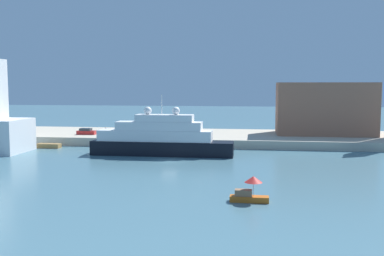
% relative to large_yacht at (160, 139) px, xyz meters
% --- Properties ---
extents(ground, '(400.00, 400.00, 0.00)m').
position_rel_large_yacht_xyz_m(ground, '(3.02, -6.46, -3.00)').
color(ground, slate).
extents(quay_dock, '(110.00, 23.19, 1.77)m').
position_rel_large_yacht_xyz_m(quay_dock, '(3.02, 21.14, -2.12)').
color(quay_dock, '#B7AD99').
rests_on(quay_dock, ground).
extents(large_yacht, '(25.92, 4.15, 11.04)m').
position_rel_large_yacht_xyz_m(large_yacht, '(0.00, 0.00, 0.00)').
color(large_yacht, black).
rests_on(large_yacht, ground).
extents(small_motorboat, '(4.23, 1.94, 2.86)m').
position_rel_large_yacht_xyz_m(small_motorboat, '(16.53, -30.54, -1.78)').
color(small_motorboat, '#C66019').
rests_on(small_motorboat, ground).
extents(work_barge, '(4.73, 1.79, 0.89)m').
position_rel_large_yacht_xyz_m(work_barge, '(-24.40, 6.15, -2.56)').
color(work_barge, olive).
rests_on(work_barge, ground).
extents(harbor_building, '(21.03, 11.10, 11.54)m').
position_rel_large_yacht_xyz_m(harbor_building, '(32.47, 23.58, 4.54)').
color(harbor_building, '#9E664C').
rests_on(harbor_building, quay_dock).
extents(parked_car, '(4.14, 1.84, 1.38)m').
position_rel_large_yacht_xyz_m(parked_car, '(-20.16, 15.91, -0.64)').
color(parked_car, '#B21E1E').
rests_on(parked_car, quay_dock).
extents(person_figure, '(0.36, 0.36, 1.71)m').
position_rel_large_yacht_xyz_m(person_figure, '(-15.48, 15.21, -0.44)').
color(person_figure, '#334C8C').
rests_on(person_figure, quay_dock).
extents(mooring_bollard, '(0.53, 0.53, 0.89)m').
position_rel_large_yacht_xyz_m(mooring_bollard, '(3.15, 10.92, -0.79)').
color(mooring_bollard, black).
rests_on(mooring_bollard, quay_dock).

